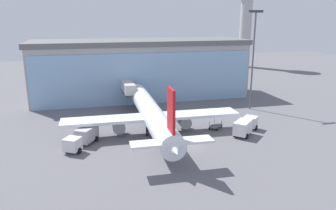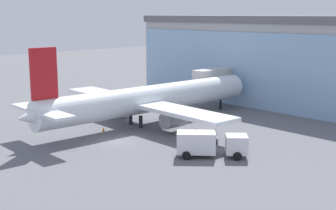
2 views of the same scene
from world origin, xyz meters
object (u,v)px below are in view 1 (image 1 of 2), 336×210
(control_tower, at_px, (246,17))
(fuel_truck, at_px, (245,126))
(airplane, at_px, (151,114))
(safety_cone_wingtip, at_px, (76,143))
(baggage_cart, at_px, (216,126))
(jet_bridge, at_px, (126,86))
(apron_light_mast, at_px, (253,53))
(catering_truck, at_px, (82,137))
(safety_cone_nose, at_px, (155,144))

(control_tower, height_order, fuel_truck, control_tower)
(airplane, relative_size, safety_cone_wingtip, 68.72)
(fuel_truck, xyz_separation_m, safety_cone_wingtip, (-28.59, 3.00, -1.19))
(control_tower, bearing_deg, baggage_cart, -122.72)
(baggage_cart, relative_size, safety_cone_wingtip, 5.71)
(jet_bridge, xyz_separation_m, control_tower, (56.69, 47.94, 15.19))
(baggage_cart, bearing_deg, apron_light_mast, -4.80)
(baggage_cart, bearing_deg, catering_truck, 141.49)
(baggage_cart, bearing_deg, airplane, 129.25)
(apron_light_mast, bearing_deg, fuel_truck, -122.92)
(fuel_truck, bearing_deg, catering_truck, 133.28)
(apron_light_mast, xyz_separation_m, fuel_truck, (-9.09, -14.04, -10.92))
(control_tower, distance_m, airplane, 87.96)
(catering_truck, distance_m, safety_cone_nose, 11.55)
(apron_light_mast, bearing_deg, safety_cone_wingtip, -163.68)
(catering_truck, bearing_deg, safety_cone_wingtip, -92.26)
(airplane, distance_m, baggage_cart, 12.18)
(safety_cone_nose, height_order, safety_cone_wingtip, same)
(apron_light_mast, distance_m, safety_cone_wingtip, 41.09)
(jet_bridge, height_order, control_tower, control_tower)
(jet_bridge, distance_m, fuel_truck, 29.51)
(catering_truck, bearing_deg, fuel_truck, 118.80)
(safety_cone_nose, bearing_deg, apron_light_mast, 30.44)
(control_tower, bearing_deg, catering_truck, -134.06)
(airplane, distance_m, safety_cone_wingtip, 13.69)
(jet_bridge, xyz_separation_m, catering_truck, (-10.75, -21.75, -3.27))
(catering_truck, bearing_deg, jet_bridge, -172.80)
(apron_light_mast, relative_size, airplane, 0.56)
(airplane, bearing_deg, baggage_cart, -94.43)
(catering_truck, height_order, baggage_cart, catering_truck)
(fuel_truck, xyz_separation_m, safety_cone_nose, (-16.57, -1.04, -1.19))
(jet_bridge, bearing_deg, control_tower, -48.99)
(airplane, xyz_separation_m, safety_cone_wingtip, (-13.07, -2.67, -3.08))
(airplane, distance_m, catering_truck, 12.66)
(baggage_cart, relative_size, safety_cone_nose, 5.71)
(catering_truck, bearing_deg, control_tower, 169.44)
(jet_bridge, distance_m, baggage_cart, 24.25)
(control_tower, bearing_deg, jet_bridge, -139.78)
(control_tower, xyz_separation_m, catering_truck, (-67.44, -69.69, -18.46))
(airplane, bearing_deg, safety_cone_nose, 174.75)
(baggage_cart, distance_m, safety_cone_nose, 13.73)
(jet_bridge, xyz_separation_m, baggage_cart, (13.02, -20.02, -4.24))
(airplane, distance_m, fuel_truck, 16.63)
(fuel_truck, bearing_deg, control_tower, 19.01)
(apron_light_mast, relative_size, catering_truck, 2.90)
(catering_truck, relative_size, safety_cone_wingtip, 13.28)
(safety_cone_wingtip, bearing_deg, baggage_cart, 2.32)
(fuel_truck, distance_m, baggage_cart, 5.61)
(airplane, height_order, baggage_cart, airplane)
(control_tower, height_order, apron_light_mast, control_tower)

